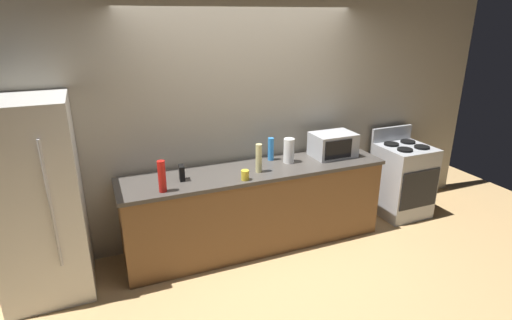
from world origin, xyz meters
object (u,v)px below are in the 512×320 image
at_px(microwave, 333,145).
at_px(paper_towel_roll, 289,151).
at_px(refrigerator, 37,202).
at_px(bottle_spray_cleaner, 271,149).
at_px(stove_range, 402,180).
at_px(mug_yellow, 245,175).
at_px(bottle_vinegar, 259,158).
at_px(bottle_hot_sauce, 162,176).
at_px(cordless_phone, 182,173).

xyz_separation_m(microwave, paper_towel_roll, (-0.56, 0.00, 0.00)).
relative_size(refrigerator, bottle_spray_cleaner, 7.10).
bearing_deg(microwave, paper_towel_roll, 179.77).
distance_m(stove_range, mug_yellow, 2.28).
xyz_separation_m(stove_range, bottle_vinegar, (-2.01, -0.09, 0.59)).
distance_m(bottle_hot_sauce, bottle_vinegar, 1.00).
height_order(bottle_hot_sauce, bottle_vinegar, bottle_vinegar).
bearing_deg(stove_range, bottle_hot_sauce, -176.13).
bearing_deg(cordless_phone, bottle_vinegar, 0.21).
height_order(bottle_spray_cleaner, mug_yellow, bottle_spray_cleaner).
relative_size(bottle_vinegar, bottle_spray_cleaner, 1.18).
height_order(refrigerator, bottle_vinegar, refrigerator).
bearing_deg(bottle_vinegar, mug_yellow, -145.24).
relative_size(microwave, paper_towel_roll, 1.78).
height_order(stove_range, bottle_hot_sauce, bottle_hot_sauce).
xyz_separation_m(refrigerator, stove_range, (4.05, 0.00, -0.44)).
relative_size(stove_range, bottle_spray_cleaner, 4.26).
relative_size(bottle_hot_sauce, mug_yellow, 2.99).
bearing_deg(bottle_spray_cleaner, mug_yellow, -137.61).
bearing_deg(microwave, refrigerator, -179.09).
xyz_separation_m(stove_range, microwave, (-1.03, 0.05, 0.57)).
height_order(bottle_vinegar, bottle_spray_cleaner, bottle_vinegar).
relative_size(stove_range, bottle_hot_sauce, 3.63).
height_order(refrigerator, bottle_hot_sauce, refrigerator).
relative_size(refrigerator, bottle_hot_sauce, 6.05).
distance_m(stove_range, paper_towel_roll, 1.69).
relative_size(bottle_spray_cleaner, mug_yellow, 2.55).
relative_size(stove_range, paper_towel_roll, 4.00).
bearing_deg(microwave, bottle_spray_cleaner, 167.99).
xyz_separation_m(microwave, mug_yellow, (-1.18, -0.28, -0.09)).
bearing_deg(bottle_spray_cleaner, bottle_hot_sauce, -162.38).
bearing_deg(bottle_spray_cleaner, microwave, -12.01).
bearing_deg(bottle_hot_sauce, mug_yellow, -2.11).
relative_size(stove_range, microwave, 2.25).
xyz_separation_m(paper_towel_roll, cordless_phone, (-1.19, -0.05, -0.06)).
distance_m(refrigerator, paper_towel_roll, 2.46).
bearing_deg(stove_range, microwave, 177.34).
distance_m(stove_range, bottle_hot_sauce, 3.07).
height_order(refrigerator, cordless_phone, refrigerator).
relative_size(cordless_phone, mug_yellow, 1.51).
relative_size(stove_range, mug_yellow, 10.86).
relative_size(refrigerator, paper_towel_roll, 6.67).
bearing_deg(refrigerator, bottle_spray_cleaner, 4.91).
distance_m(bottle_spray_cleaner, mug_yellow, 0.64).
bearing_deg(stove_range, bottle_vinegar, -177.45).
xyz_separation_m(refrigerator, paper_towel_roll, (2.46, 0.05, 0.13)).
height_order(microwave, bottle_spray_cleaner, microwave).
xyz_separation_m(stove_range, bottle_hot_sauce, (-3.00, -0.20, 0.59)).
xyz_separation_m(refrigerator, bottle_spray_cleaner, (2.31, 0.20, 0.13)).
height_order(microwave, mug_yellow, microwave).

